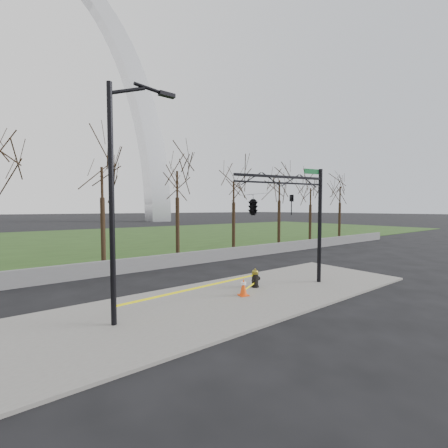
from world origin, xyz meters
TOP-DOWN VIEW (x-y plane):
  - ground at (0.00, 0.00)m, footprint 500.00×500.00m
  - sidewalk at (0.00, 0.00)m, footprint 18.00×6.00m
  - grass_strip at (0.00, 30.00)m, footprint 120.00×40.00m
  - guardrail at (0.00, 8.00)m, footprint 60.00×0.30m
  - gateway_arch at (0.00, 75.00)m, footprint 66.00×6.00m
  - tree_row at (2.97, 12.00)m, footprint 51.94×4.00m
  - fire_hydrant at (1.17, 0.62)m, footprint 0.58×0.38m
  - traffic_cone at (-0.23, -0.11)m, footprint 0.48×0.48m
  - street_light at (-5.57, 0.06)m, footprint 2.39×0.23m
  - traffic_signal_mast at (1.42, 0.09)m, footprint 4.98×2.54m
  - caution_tape at (-1.81, 0.32)m, footprint 6.95×0.73m

SIDE VIEW (x-z plane):
  - ground at x=0.00m, z-range 0.00..0.00m
  - grass_strip at x=0.00m, z-range 0.00..0.06m
  - sidewalk at x=0.00m, z-range 0.00..0.10m
  - guardrail at x=0.00m, z-range 0.00..0.90m
  - traffic_cone at x=-0.23m, z-range 0.10..0.89m
  - fire_hydrant at x=1.17m, z-range 0.06..0.99m
  - caution_tape at x=-1.81m, z-range 0.40..0.87m
  - tree_row at x=2.97m, z-range 0.00..7.65m
  - traffic_signal_mast at x=1.42m, z-range 1.15..7.15m
  - street_light at x=-5.57m, z-range 0.59..8.80m
  - gateway_arch at x=0.00m, z-range 0.00..65.00m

